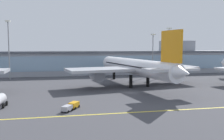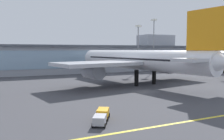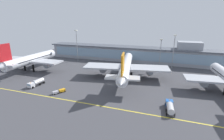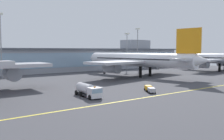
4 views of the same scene
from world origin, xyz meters
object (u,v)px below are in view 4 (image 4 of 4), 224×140
(service_truck_far, at_px, (150,89))
(apron_light_mast_west, at_px, (1,36))
(apron_light_mast_centre, at_px, (127,45))
(apron_light_mast_east, at_px, (138,42))
(fuel_tanker_truck, at_px, (88,90))
(airliner_far_right, at_px, (217,59))
(airliner_near_right, at_px, (138,60))

(service_truck_far, xyz_separation_m, apron_light_mast_west, (-22.30, 54.87, 14.95))
(apron_light_mast_centre, bearing_deg, apron_light_mast_east, 4.98)
(service_truck_far, relative_size, apron_light_mast_east, 0.25)
(fuel_tanker_truck, height_order, apron_light_mast_east, apron_light_mast_east)
(airliner_far_right, xyz_separation_m, apron_light_mast_east, (-23.89, 32.61, 8.54))
(apron_light_mast_west, xyz_separation_m, apron_light_mast_east, (70.46, 2.06, -0.96))
(apron_light_mast_centre, height_order, apron_light_mast_east, apron_light_mast_east)
(airliner_near_right, bearing_deg, apron_light_mast_east, -51.90)
(service_truck_far, distance_m, apron_light_mast_west, 61.09)
(service_truck_far, relative_size, apron_light_mast_centre, 0.29)
(airliner_near_right, distance_m, airliner_far_right, 49.06)
(fuel_tanker_truck, bearing_deg, airliner_far_right, 107.89)
(fuel_tanker_truck, distance_m, apron_light_mast_west, 53.79)
(airliner_near_right, xyz_separation_m, airliner_far_right, (48.81, -4.95, -0.29))
(airliner_far_right, bearing_deg, service_truck_far, 102.43)
(airliner_near_right, height_order, fuel_tanker_truck, airliner_near_right)
(fuel_tanker_truck, relative_size, apron_light_mast_west, 0.38)
(airliner_near_right, bearing_deg, apron_light_mast_centre, -41.77)
(apron_light_mast_centre, bearing_deg, airliner_far_right, -44.87)
(apron_light_mast_centre, bearing_deg, apron_light_mast_west, -178.76)
(apron_light_mast_west, bearing_deg, fuel_tanker_truck, -82.97)
(airliner_near_right, xyz_separation_m, fuel_tanker_truck, (-39.19, -25.88, -5.02))
(apron_light_mast_east, bearing_deg, service_truck_far, -130.23)
(airliner_near_right, xyz_separation_m, apron_light_mast_centre, (16.77, 26.95, 6.59))
(service_truck_far, height_order, apron_light_mast_west, apron_light_mast_west)
(airliner_near_right, distance_m, apron_light_mast_west, 53.06)
(airliner_far_right, xyz_separation_m, service_truck_far, (-72.05, -24.32, -5.45))
(airliner_far_right, height_order, apron_light_mast_east, apron_light_mast_east)
(fuel_tanker_truck, xyz_separation_m, apron_light_mast_east, (64.11, 53.54, 13.27))
(airliner_near_right, relative_size, service_truck_far, 10.42)
(fuel_tanker_truck, distance_m, apron_light_mast_centre, 77.83)
(apron_light_mast_west, bearing_deg, airliner_near_right, -29.34)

